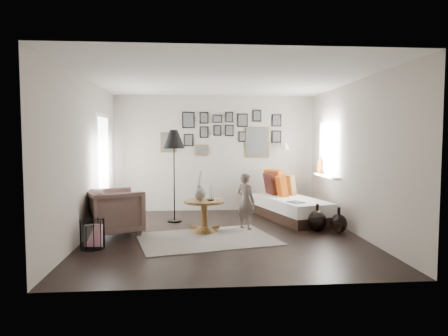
{
  "coord_description": "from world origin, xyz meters",
  "views": [
    {
      "loc": [
        -0.52,
        -6.63,
        1.6
      ],
      "look_at": [
        0.05,
        0.5,
        1.1
      ],
      "focal_mm": 32.0,
      "sensor_mm": 36.0,
      "label": 1
    }
  ],
  "objects": [
    {
      "name": "armchair_cushion",
      "position": [
        -1.81,
        0.22,
        0.48
      ],
      "size": [
        0.47,
        0.48,
        0.16
      ],
      "primitive_type": "cube",
      "rotation": [
        -0.21,
        0.0,
        0.42
      ],
      "color": "silver",
      "rests_on": "armchair"
    },
    {
      "name": "floor_lamp",
      "position": [
        -0.87,
        1.17,
        1.55
      ],
      "size": [
        0.42,
        0.42,
        1.8
      ],
      "rotation": [
        0.0,
        0.0,
        -0.33
      ],
      "color": "black",
      "rests_on": "ground"
    },
    {
      "name": "wall_right",
      "position": [
        2.25,
        0.0,
        1.3
      ],
      "size": [
        0.0,
        4.8,
        4.8
      ],
      "primitive_type": "plane",
      "rotation": [
        1.57,
        0.0,
        -1.57
      ],
      "color": "#ABA295",
      "rests_on": "ground"
    },
    {
      "name": "wall_back",
      "position": [
        0.0,
        2.4,
        1.3
      ],
      "size": [
        4.5,
        0.0,
        4.5
      ],
      "primitive_type": "plane",
      "rotation": [
        1.57,
        0.0,
        0.0
      ],
      "color": "#ABA295",
      "rests_on": "ground"
    },
    {
      "name": "gallery_wall",
      "position": [
        0.29,
        2.38,
        1.74
      ],
      "size": [
        2.74,
        0.03,
        1.08
      ],
      "color": "brown",
      "rests_on": "wall_back"
    },
    {
      "name": "demijohn_small",
      "position": [
        2.0,
        -0.0,
        0.17
      ],
      "size": [
        0.29,
        0.29,
        0.44
      ],
      "color": "black",
      "rests_on": "ground"
    },
    {
      "name": "wall_front",
      "position": [
        0.0,
        -2.4,
        1.3
      ],
      "size": [
        4.5,
        0.0,
        4.5
      ],
      "primitive_type": "plane",
      "rotation": [
        -1.57,
        0.0,
        0.0
      ],
      "color": "#ABA295",
      "rests_on": "ground"
    },
    {
      "name": "demijohn_large",
      "position": [
        1.66,
        0.12,
        0.19
      ],
      "size": [
        0.33,
        0.33,
        0.49
      ],
      "color": "black",
      "rests_on": "ground"
    },
    {
      "name": "pedestal_table",
      "position": [
        -0.32,
        0.24,
        0.26
      ],
      "size": [
        0.71,
        0.71,
        0.56
      ],
      "rotation": [
        0.0,
        0.0,
        0.16
      ],
      "color": "brown",
      "rests_on": "ground"
    },
    {
      "name": "wall_sconce",
      "position": [
        1.55,
        2.13,
        1.46
      ],
      "size": [
        0.18,
        0.36,
        0.16
      ],
      "color": "white",
      "rests_on": "wall_back"
    },
    {
      "name": "armchair",
      "position": [
        -1.84,
        0.17,
        0.39
      ],
      "size": [
        1.14,
        1.13,
        0.78
      ],
      "primitive_type": "imported",
      "rotation": [
        0.0,
        0.0,
        2.03
      ],
      "color": "brown",
      "rests_on": "ground"
    },
    {
      "name": "window_right",
      "position": [
        2.18,
        1.34,
        0.93
      ],
      "size": [
        0.15,
        1.32,
        1.3
      ],
      "color": "white",
      "rests_on": "wall_right"
    },
    {
      "name": "vase",
      "position": [
        -0.4,
        0.26,
        0.71
      ],
      "size": [
        0.2,
        0.2,
        0.51
      ],
      "color": "black",
      "rests_on": "pedestal_table"
    },
    {
      "name": "candles",
      "position": [
        -0.21,
        0.24,
        0.68
      ],
      "size": [
        0.12,
        0.12,
        0.26
      ],
      "color": "black",
      "rests_on": "pedestal_table"
    },
    {
      "name": "daybed",
      "position": [
        1.45,
        1.25,
        0.29
      ],
      "size": [
        1.33,
        2.11,
        0.96
      ],
      "rotation": [
        0.0,
        0.0,
        0.27
      ],
      "color": "black",
      "rests_on": "ground"
    },
    {
      "name": "rug",
      "position": [
        -0.29,
        -0.27,
        0.01
      ],
      "size": [
        2.43,
        1.96,
        0.01
      ],
      "primitive_type": "cube",
      "rotation": [
        0.0,
        0.0,
        0.24
      ],
      "color": "beige",
      "rests_on": "ground"
    },
    {
      "name": "ceiling",
      "position": [
        0.0,
        0.0,
        2.6
      ],
      "size": [
        4.8,
        4.8,
        0.0
      ],
      "primitive_type": "plane",
      "rotation": [
        3.14,
        0.0,
        0.0
      ],
      "color": "white",
      "rests_on": "wall_back"
    },
    {
      "name": "magazine_on_daybed",
      "position": [
        1.4,
        0.6,
        0.45
      ],
      "size": [
        0.32,
        0.36,
        0.02
      ],
      "primitive_type": "cube",
      "rotation": [
        0.0,
        0.0,
        0.44
      ],
      "color": "black",
      "rests_on": "daybed"
    },
    {
      "name": "wall_left",
      "position": [
        -2.25,
        0.0,
        1.3
      ],
      "size": [
        0.0,
        4.8,
        4.8
      ],
      "primitive_type": "plane",
      "rotation": [
        1.57,
        0.0,
        1.57
      ],
      "color": "#ABA295",
      "rests_on": "ground"
    },
    {
      "name": "child",
      "position": [
        0.43,
        0.4,
        0.51
      ],
      "size": [
        0.43,
        0.44,
        1.02
      ],
      "primitive_type": "imported",
      "rotation": [
        0.0,
        0.0,
        2.3
      ],
      "color": "#64554F",
      "rests_on": "ground"
    },
    {
      "name": "magazine_basket",
      "position": [
        -2.0,
        -0.68,
        0.21
      ],
      "size": [
        0.36,
        0.36,
        0.43
      ],
      "rotation": [
        0.0,
        0.0,
        0.03
      ],
      "color": "black",
      "rests_on": "ground"
    },
    {
      "name": "ground",
      "position": [
        0.0,
        0.0,
        0.0
      ],
      "size": [
        4.8,
        4.8,
        0.0
      ],
      "primitive_type": "plane",
      "color": "black",
      "rests_on": "ground"
    },
    {
      "name": "door_left",
      "position": [
        -2.23,
        1.2,
        1.05
      ],
      "size": [
        0.0,
        2.14,
        2.14
      ],
      "color": "white",
      "rests_on": "wall_left"
    }
  ]
}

